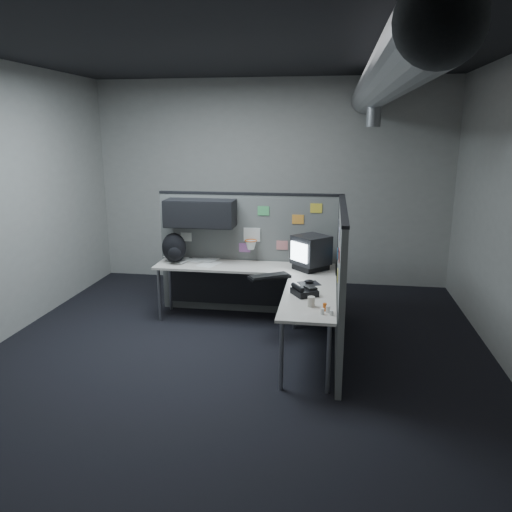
% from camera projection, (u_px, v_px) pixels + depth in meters
% --- Properties ---
extents(room, '(5.62, 5.62, 3.22)m').
position_uv_depth(room, '(291.00, 163.00, 5.02)').
color(room, black).
rests_on(room, ground).
extents(partition_back, '(2.44, 0.42, 1.63)m').
position_uv_depth(partition_back, '(236.00, 241.00, 6.58)').
color(partition_back, '#5B5D5B').
rests_on(partition_back, ground).
extents(partition_right, '(0.07, 2.23, 1.63)m').
position_uv_depth(partition_right, '(340.00, 280.00, 5.45)').
color(partition_right, '#5B5D5B').
rests_on(partition_right, ground).
extents(desk, '(2.31, 2.11, 0.73)m').
position_uv_depth(desk, '(261.00, 282.00, 6.11)').
color(desk, beige).
rests_on(desk, ground).
extents(monitor, '(0.53, 0.53, 0.43)m').
position_uv_depth(monitor, '(311.00, 252.00, 6.16)').
color(monitor, black).
rests_on(monitor, desk).
extents(keyboard, '(0.51, 0.41, 0.04)m').
position_uv_depth(keyboard, '(269.00, 277.00, 5.83)').
color(keyboard, black).
rests_on(keyboard, desk).
extents(mouse, '(0.28, 0.26, 0.05)m').
position_uv_depth(mouse, '(309.00, 282.00, 5.62)').
color(mouse, black).
rests_on(mouse, desk).
extents(phone, '(0.31, 0.32, 0.11)m').
position_uv_depth(phone, '(304.00, 291.00, 5.23)').
color(phone, black).
rests_on(phone, desk).
extents(bottles, '(0.12, 0.15, 0.08)m').
position_uv_depth(bottles, '(326.00, 310.00, 4.72)').
color(bottles, silver).
rests_on(bottles, desk).
extents(cup, '(0.08, 0.08, 0.10)m').
position_uv_depth(cup, '(311.00, 302.00, 4.89)').
color(cup, '#BCB5A6').
rests_on(cup, desk).
extents(papers, '(0.85, 0.70, 0.02)m').
position_uv_depth(papers, '(191.00, 259.00, 6.66)').
color(papers, white).
rests_on(papers, desk).
extents(backpack, '(0.32, 0.29, 0.39)m').
position_uv_depth(backpack, '(174.00, 248.00, 6.49)').
color(backpack, black).
rests_on(backpack, desk).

